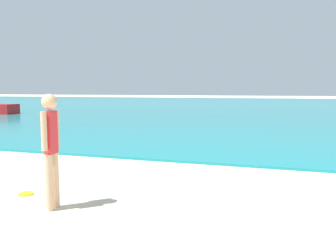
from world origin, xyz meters
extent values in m
cube|color=teal|center=(0.00, 40.34, 0.03)|extent=(160.00, 60.00, 0.06)
cylinder|color=#DDAD84|center=(-0.74, 6.95, 0.40)|extent=(0.11, 0.11, 0.79)
cylinder|color=#DDAD84|center=(-0.73, 6.81, 0.40)|extent=(0.11, 0.11, 0.79)
cube|color=red|center=(-0.74, 6.88, 1.09)|extent=(0.12, 0.19, 0.59)
sphere|color=#DDAD84|center=(-0.74, 6.88, 1.51)|extent=(0.21, 0.21, 0.21)
cylinder|color=#DDAD84|center=(-0.74, 7.03, 1.12)|extent=(0.08, 0.08, 0.53)
cylinder|color=#DDAD84|center=(-0.73, 6.74, 1.12)|extent=(0.08, 0.08, 0.53)
cylinder|color=yellow|center=(-1.56, 7.31, 0.01)|extent=(0.23, 0.23, 0.03)
camera|label=1|loc=(2.22, 2.93, 1.67)|focal=36.58mm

